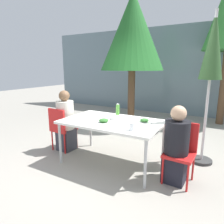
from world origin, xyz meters
TOP-DOWN VIEW (x-y plane):
  - ground_plane at (0.00, 0.00)m, footprint 24.00×24.00m
  - building_facade at (0.00, 4.43)m, footprint 10.00×0.20m
  - dining_table at (0.00, 0.00)m, footprint 1.65×1.01m
  - chair_left at (-1.13, -0.03)m, footprint 0.42×0.42m
  - person_left at (-1.07, 0.05)m, footprint 0.34×0.34m
  - chair_right at (1.13, 0.01)m, footprint 0.42×0.42m
  - person_right at (1.07, -0.07)m, footprint 0.34×0.34m
  - closed_umbrella at (1.36, 0.78)m, footprint 0.36×0.36m
  - plate_0 at (-0.05, -0.19)m, footprint 0.28×0.28m
  - plate_1 at (0.51, 0.15)m, footprint 0.25×0.25m
  - bottle at (-0.10, 0.39)m, footprint 0.07×0.07m
  - drinking_cup at (0.50, -0.32)m, footprint 0.08×0.08m
  - salad_bowl at (0.01, 0.11)m, footprint 0.18×0.18m
  - tree_behind_left at (-0.72, 2.41)m, footprint 1.73×1.73m

SIDE VIEW (x-z plane):
  - ground_plane at x=0.00m, z-range 0.00..0.00m
  - chair_left at x=-1.13m, z-range 0.07..0.93m
  - chair_right at x=1.13m, z-range 0.07..0.93m
  - person_right at x=1.07m, z-range -0.03..1.09m
  - person_left at x=-1.07m, z-range -0.03..1.16m
  - dining_table at x=0.00m, z-range 0.33..1.08m
  - plate_1 at x=0.51m, z-range 0.74..0.81m
  - salad_bowl at x=0.01m, z-range 0.75..0.81m
  - plate_0 at x=-0.05m, z-range 0.74..0.82m
  - drinking_cup at x=0.50m, z-range 0.75..0.86m
  - bottle at x=-0.10m, z-range 0.75..0.97m
  - building_facade at x=0.00m, z-range 0.00..3.00m
  - closed_umbrella at x=1.36m, z-range 0.60..3.09m
  - tree_behind_left at x=-0.72m, z-range 0.75..4.34m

